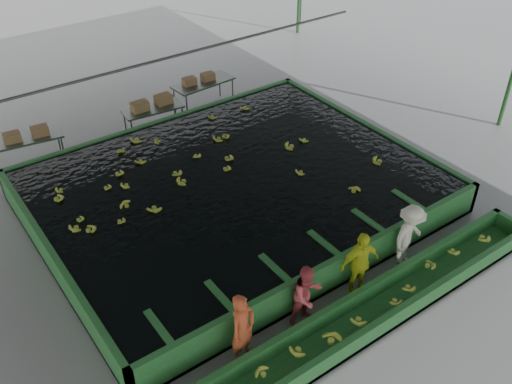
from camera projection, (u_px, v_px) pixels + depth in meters
ground at (267, 233)px, 14.56m from camera, size 80.00×80.00×0.00m
shed_roof at (270, 45)px, 11.63m from camera, size 20.00×22.00×0.04m
shed_posts at (269, 149)px, 13.09m from camera, size 20.00×22.00×5.00m
flotation_tank at (234, 191)px, 15.28m from camera, size 10.00×8.00×0.90m
tank_water at (234, 179)px, 15.05m from camera, size 9.70×7.70×0.00m
sorting_trough at (369, 313)px, 12.04m from camera, size 10.00×1.00×0.50m
cableway_rail at (163, 59)px, 16.09m from camera, size 0.08×0.08×14.00m
worker_a at (243, 328)px, 10.95m from camera, size 0.70×0.56×1.66m
worker_b at (307, 295)px, 11.77m from camera, size 0.73×0.57×1.50m
worker_c at (360, 264)px, 12.42m from camera, size 1.03×0.57×1.66m
worker_d at (409, 236)px, 13.17m from camera, size 1.20×0.87×1.67m
packing_table_left at (27, 152)px, 16.80m from camera, size 2.27×1.17×0.98m
packing_table_mid at (154, 120)px, 18.50m from camera, size 1.99×0.95×0.88m
packing_table_right at (204, 95)px, 19.86m from camera, size 2.23×1.03×0.99m
box_stack_left at (27, 138)px, 16.49m from camera, size 1.29×0.49×0.27m
box_stack_mid at (152, 107)px, 18.30m from camera, size 1.38×0.40×0.30m
box_stack_right at (199, 82)px, 19.54m from camera, size 1.18×0.38×0.25m
floating_bananas at (218, 165)px, 15.57m from camera, size 9.14×6.23×0.12m
trough_bananas at (370, 308)px, 11.95m from camera, size 8.35×0.56×0.11m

